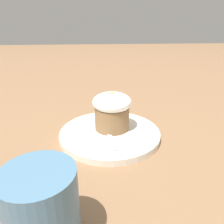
{
  "coord_description": "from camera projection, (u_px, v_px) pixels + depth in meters",
  "views": [
    {
      "loc": [
        0.03,
        0.43,
        0.25
      ],
      "look_at": [
        -0.01,
        -0.01,
        0.05
      ],
      "focal_mm": 35.0,
      "sensor_mm": 36.0,
      "label": 1
    }
  ],
  "objects": [
    {
      "name": "coffee_cup",
      "position": [
        41.0,
        211.0,
        0.24
      ],
      "size": [
        0.11,
        0.08,
        0.1
      ],
      "color": "teal",
      "rests_on": "ground_plane"
    },
    {
      "name": "spoon",
      "position": [
        109.0,
        133.0,
        0.48
      ],
      "size": [
        0.03,
        0.1,
        0.01
      ],
      "color": "#B7B7BC",
      "rests_on": "dessert_plate"
    },
    {
      "name": "ground_plane",
      "position": [
        110.0,
        136.0,
        0.5
      ],
      "size": [
        4.0,
        4.0,
        0.0
      ],
      "primitive_type": "plane",
      "color": "#846042"
    },
    {
      "name": "carrot_cake",
      "position": [
        112.0,
        110.0,
        0.49
      ],
      "size": [
        0.09,
        0.09,
        0.09
      ],
      "color": "olive",
      "rests_on": "dessert_plate"
    },
    {
      "name": "dessert_plate",
      "position": [
        110.0,
        134.0,
        0.49
      ],
      "size": [
        0.22,
        0.22,
        0.01
      ],
      "color": "white",
      "rests_on": "ground_plane"
    }
  ]
}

